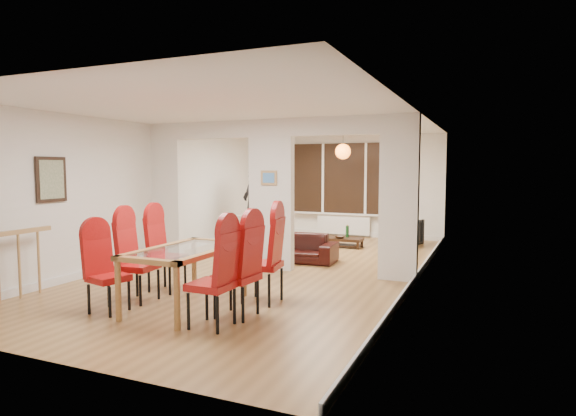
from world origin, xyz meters
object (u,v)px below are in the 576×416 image
Objects in this scene: dining_table at (187,278)px; sofa at (290,247)px; dining_chair_lb at (138,260)px; dining_chair_lc at (167,253)px; dining_chair_la at (108,271)px; dining_chair_ra at (211,277)px; armchair at (239,233)px; television at (411,233)px; coffee_table at (342,242)px; person at (253,204)px; bottle at (347,231)px; bowl at (340,237)px; dining_chair_rc at (262,258)px; dining_chair_rb at (236,270)px.

dining_table is 0.92× the size of sofa.
dining_chair_lb is at bearing -105.31° from sofa.
dining_table is at bearing -41.13° from dining_chair_lc.
dining_chair_la is 1.46m from dining_chair_ra.
dining_chair_lc is 1.36× the size of armchair.
dining_table reaches higher than television.
sofa is at bearing 101.11° from dining_chair_ra.
dining_chair_ra reaches higher than dining_table.
dining_table is 5.32m from coffee_table.
dining_chair_lb is (-0.76, -0.01, 0.17)m from dining_table.
person is at bearing 112.50° from dining_chair_la.
dining_table is at bearing 177.01° from television.
bottle is (0.56, 2.02, 0.09)m from sofa.
person is (-1.56, 1.54, 0.68)m from sofa.
dining_chair_lb is 5.00m from person.
person is at bearing 113.51° from dining_chair_ra.
dining_table is 1.66× the size of television.
person is 2.25m from bottle.
bowl is (-0.26, 5.70, -0.33)m from dining_chair_ra.
bowl is at bearing 136.62° from television.
sofa is 2.29m from person.
dining_chair_lc is at bearing -4.45° from armchair.
bottle is (-0.22, 4.80, -0.24)m from dining_chair_rc.
dining_table is 1.47× the size of dining_chair_lb.
bowl is (-0.11, -0.21, -0.11)m from bottle.
dining_table reaches higher than bottle.
dining_chair_ra is 1.38× the size of armchair.
dining_chair_rb is (0.07, 0.44, 0.01)m from dining_chair_ra.
dining_chair_rb is 5.48m from bottle.
dining_chair_lc is at bearing 143.44° from dining_chair_ra.
dining_table is 5.42m from bottle.
dining_chair_rb is 0.97× the size of dining_chair_rc.
dining_chair_la is 1.13× the size of coffee_table.
sofa is at bearing 159.44° from television.
bowl is (1.20, 5.73, -0.27)m from dining_chair_la.
dining_chair_lb is 4.91× the size of bowl.
dining_chair_lc is at bearing 161.73° from dining_chair_rb.
coffee_table is 0.28m from bottle.
person reaches higher than bottle.
dining_chair_lb is at bearing 170.71° from television.
dining_chair_la is at bearing -178.12° from dining_chair_ra.
bowl is (-0.03, -0.10, 0.13)m from coffee_table.
dining_chair_rb is at bearing 23.20° from person.
armchair is (-0.75, 3.49, -0.18)m from dining_chair_lc.
dining_chair_rc is at bearing -2.67° from dining_chair_lc.
dining_chair_rc is 4.81m from bottle.
dining_chair_rc is at bearing -177.22° from television.
television is (2.60, 6.63, -0.23)m from dining_chair_la.
dining_chair_lb is 3.90× the size of bottle.
television is at bearing 80.95° from dining_chair_ra.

